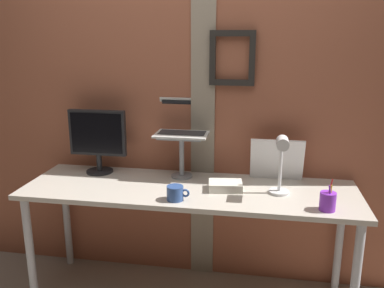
{
  "coord_description": "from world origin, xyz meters",
  "views": [
    {
      "loc": [
        0.45,
        -2.33,
        1.66
      ],
      "look_at": [
        0.03,
        0.09,
        1.01
      ],
      "focal_mm": 38.4,
      "sensor_mm": 36.0,
      "label": 1
    }
  ],
  "objects_px": {
    "whiteboard_panel": "(277,160)",
    "desk_lamp": "(281,159)",
    "laptop": "(184,124)",
    "pen_cup": "(328,201)",
    "coffee_mug": "(175,193)",
    "monitor": "(98,137)"
  },
  "relations": [
    {
      "from": "whiteboard_panel",
      "to": "desk_lamp",
      "type": "relative_size",
      "value": 0.92
    },
    {
      "from": "whiteboard_panel",
      "to": "laptop",
      "type": "bearing_deg",
      "value": 176.94
    },
    {
      "from": "desk_lamp",
      "to": "pen_cup",
      "type": "bearing_deg",
      "value": -31.96
    },
    {
      "from": "laptop",
      "to": "coffee_mug",
      "type": "xyz_separation_m",
      "value": [
        0.04,
        -0.46,
        -0.3
      ]
    },
    {
      "from": "whiteboard_panel",
      "to": "monitor",
      "type": "bearing_deg",
      "value": -178.03
    },
    {
      "from": "laptop",
      "to": "pen_cup",
      "type": "xyz_separation_m",
      "value": [
        0.87,
        -0.46,
        -0.29
      ]
    },
    {
      "from": "desk_lamp",
      "to": "laptop",
      "type": "bearing_deg",
      "value": 153.34
    },
    {
      "from": "desk_lamp",
      "to": "coffee_mug",
      "type": "relative_size",
      "value": 2.79
    },
    {
      "from": "laptop",
      "to": "coffee_mug",
      "type": "distance_m",
      "value": 0.56
    },
    {
      "from": "monitor",
      "to": "whiteboard_panel",
      "type": "relative_size",
      "value": 1.28
    },
    {
      "from": "whiteboard_panel",
      "to": "coffee_mug",
      "type": "distance_m",
      "value": 0.72
    },
    {
      "from": "whiteboard_panel",
      "to": "desk_lamp",
      "type": "xyz_separation_m",
      "value": [
        0.01,
        -0.28,
        0.09
      ]
    },
    {
      "from": "desk_lamp",
      "to": "pen_cup",
      "type": "distance_m",
      "value": 0.34
    },
    {
      "from": "coffee_mug",
      "to": "monitor",
      "type": "bearing_deg",
      "value": 147.35
    },
    {
      "from": "whiteboard_panel",
      "to": "desk_lamp",
      "type": "bearing_deg",
      "value": -87.44
    },
    {
      "from": "pen_cup",
      "to": "coffee_mug",
      "type": "xyz_separation_m",
      "value": [
        -0.83,
        0.0,
        -0.01
      ]
    },
    {
      "from": "monitor",
      "to": "desk_lamp",
      "type": "height_order",
      "value": "monitor"
    },
    {
      "from": "monitor",
      "to": "desk_lamp",
      "type": "xyz_separation_m",
      "value": [
        1.19,
        -0.24,
        -0.02
      ]
    },
    {
      "from": "whiteboard_panel",
      "to": "pen_cup",
      "type": "height_order",
      "value": "whiteboard_panel"
    },
    {
      "from": "monitor",
      "to": "whiteboard_panel",
      "type": "distance_m",
      "value": 1.19
    },
    {
      "from": "coffee_mug",
      "to": "pen_cup",
      "type": "bearing_deg",
      "value": -0.01
    },
    {
      "from": "laptop",
      "to": "pen_cup",
      "type": "bearing_deg",
      "value": -28.22
    }
  ]
}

